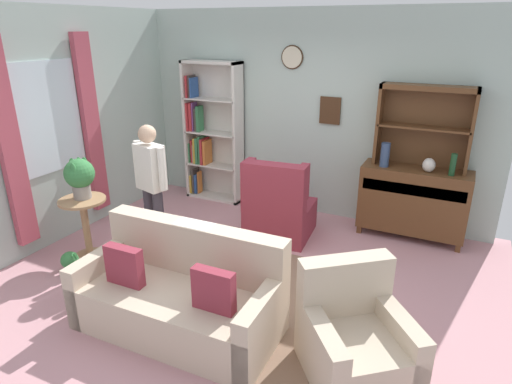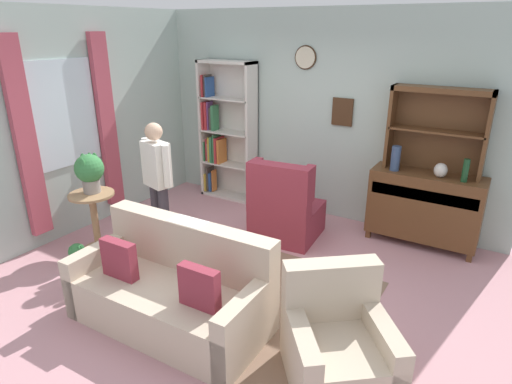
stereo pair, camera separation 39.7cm
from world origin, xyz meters
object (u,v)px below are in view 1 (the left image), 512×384
object	(u,v)px
wingback_chair	(279,210)
plant_stand	(85,222)
armchair_floral	(355,342)
potted_plant_large	(80,175)
vase_tall	(385,155)
bottle_wine	(453,165)
sideboard_hutch	(425,115)
vase_round	(429,165)
bookshelf	(209,135)
potted_plant_small	(70,261)
person_reading	(151,181)
couch_floral	(181,296)
sideboard	(413,200)

from	to	relation	value
wingback_chair	plant_stand	bearing A→B (deg)	-141.00
armchair_floral	potted_plant_large	size ratio (longest dim) A/B	2.35
vase_tall	potted_plant_large	size ratio (longest dim) A/B	0.66
bottle_wine	sideboard_hutch	bearing A→B (deg)	153.04
vase_round	armchair_floral	size ratio (longest dim) A/B	0.16
bookshelf	potted_plant_small	distance (m)	2.82
person_reading	bottle_wine	bearing A→B (deg)	28.97
sideboard_hutch	wingback_chair	bearing A→B (deg)	-149.90
couch_floral	person_reading	size ratio (longest dim) A/B	1.16
vase_round	person_reading	size ratio (longest dim) A/B	0.11
vase_tall	armchair_floral	distance (m)	2.73
sideboard_hutch	vase_tall	world-z (taller)	sideboard_hutch
armchair_floral	potted_plant_small	world-z (taller)	armchair_floral
bottle_wine	couch_floral	xyz separation A→B (m)	(-1.99, -2.70, -0.74)
sideboard	plant_stand	bearing A→B (deg)	-146.12
vase_tall	person_reading	size ratio (longest dim) A/B	0.19
potted_plant_large	plant_stand	bearing A→B (deg)	-58.54
wingback_chair	person_reading	xyz separation A→B (m)	(-1.15, -1.01, 0.52)
wingback_chair	potted_plant_large	world-z (taller)	potted_plant_large
bookshelf	person_reading	size ratio (longest dim) A/B	1.35
person_reading	wingback_chair	bearing A→B (deg)	41.32
vase_tall	couch_floral	size ratio (longest dim) A/B	0.17
vase_tall	bottle_wine	world-z (taller)	vase_tall
sideboard_hutch	sideboard	bearing A→B (deg)	-90.00
couch_floral	potted_plant_small	size ratio (longest dim) A/B	6.91
sideboard	potted_plant_large	bearing A→B (deg)	-146.78
bottle_wine	couch_floral	size ratio (longest dim) A/B	0.15
potted_plant_small	plant_stand	bearing A→B (deg)	105.59
sideboard_hutch	armchair_floral	distance (m)	3.06
plant_stand	bookshelf	bearing A→B (deg)	83.33
sideboard	vase_tall	size ratio (longest dim) A/B	4.31
potted_plant_small	sideboard	bearing A→B (deg)	38.95
wingback_chair	sideboard	bearing A→B (deg)	26.91
vase_round	plant_stand	distance (m)	4.10
bookshelf	armchair_floral	distance (m)	4.13
vase_round	couch_floral	distance (m)	3.29
potted_plant_large	potted_plant_small	world-z (taller)	potted_plant_large
bottle_wine	wingback_chair	distance (m)	2.13
sideboard	plant_stand	distance (m)	3.99
vase_round	armchair_floral	xyz separation A→B (m)	(-0.18, -2.61, -0.72)
vase_round	plant_stand	bearing A→B (deg)	-147.92
person_reading	plant_stand	bearing A→B (deg)	-145.57
person_reading	potted_plant_small	bearing A→B (deg)	-123.72
vase_tall	potted_plant_large	xyz separation A→B (m)	(-2.95, -2.10, -0.06)
potted_plant_large	person_reading	distance (m)	0.79
sideboard_hutch	armchair_floral	world-z (taller)	sideboard_hutch
vase_round	person_reading	bearing A→B (deg)	-148.49
bookshelf	vase_round	xyz separation A→B (m)	(3.17, -0.15, -0.01)
vase_tall	bottle_wine	bearing A→B (deg)	-0.66
bookshelf	sideboard_hutch	world-z (taller)	bookshelf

